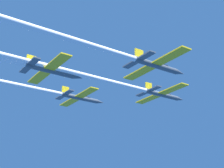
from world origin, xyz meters
name	(u,v)px	position (x,y,z in m)	size (l,w,h in m)	color
jet_lead	(113,82)	(0.41, -17.20, 0.35)	(20.68, 63.80, 3.43)	#4C5660
jet_left_wing	(31,88)	(-17.38, -34.16, 0.81)	(20.68, 60.03, 3.43)	#4C5660
jet_right_wing	(73,40)	(17.51, -38.45, -0.91)	(20.68, 72.71, 3.43)	#4C5660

